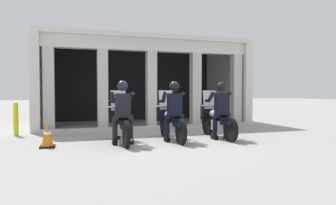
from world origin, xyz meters
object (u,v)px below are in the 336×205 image
traffic_cone_flank (47,135)px  police_officer_right (221,105)px  bollard_kerbside (16,119)px  police_officer_center (174,106)px  motorcycle_center (171,121)px  motorcycle_right (216,120)px  motorcycle_left (121,123)px  police_officer_left (123,107)px

traffic_cone_flank → police_officer_right: bearing=-1.2°
traffic_cone_flank → bollard_kerbside: 2.54m
police_officer_right → traffic_cone_flank: size_ratio=2.69×
police_officer_center → bollard_kerbside: (-4.16, 2.38, -0.44)m
police_officer_center → police_officer_right: (1.37, -0.02, 0.00)m
motorcycle_center → police_officer_right: size_ratio=1.29×
motorcycle_right → bollard_kerbside: 5.92m
motorcycle_center → police_officer_right: bearing=-27.5°
motorcycle_center → motorcycle_right: same height
police_officer_center → motorcycle_center: bearing=74.7°
motorcycle_right → bollard_kerbside: (-5.53, 2.12, -0.00)m
motorcycle_center → police_officer_right: 1.46m
motorcycle_left → police_officer_right: 2.78m
motorcycle_right → police_officer_right: 0.52m
motorcycle_right → police_officer_right: (-0.00, -0.28, 0.44)m
motorcycle_center → traffic_cone_flank: size_ratio=3.46×
motorcycle_center → bollard_kerbside: (-4.16, 2.10, -0.00)m
motorcycle_left → traffic_cone_flank: 1.78m
police_officer_left → motorcycle_center: police_officer_left is taller
motorcycle_left → police_officer_center: bearing=-21.7°
police_officer_left → police_officer_right: same height
police_officer_left → motorcycle_right: 2.78m
motorcycle_left → police_officer_left: bearing=-101.7°
motorcycle_right → police_officer_left: bearing=173.2°
motorcycle_left → traffic_cone_flank: bearing=174.3°
bollard_kerbside → motorcycle_right: bearing=-21.0°
motorcycle_center → bollard_kerbside: 4.66m
police_officer_center → traffic_cone_flank: bearing=163.7°
motorcycle_left → motorcycle_center: 1.37m
motorcycle_right → motorcycle_center: bearing=166.1°
motorcycle_right → traffic_cone_flank: (-4.49, -0.19, -0.21)m
bollard_kerbside → police_officer_left: bearing=-40.8°
police_officer_right → traffic_cone_flank: (-4.49, 0.09, -0.65)m
police_officer_left → traffic_cone_flank: 1.88m
police_officer_center → police_officer_right: 1.37m
motorcycle_right → traffic_cone_flank: bearing=169.3°
traffic_cone_flank → bollard_kerbside: bearing=114.2°
motorcycle_left → police_officer_right: (2.73, -0.27, 0.44)m
police_officer_left → bollard_kerbside: police_officer_left is taller
motorcycle_left → police_officer_left: 0.52m
motorcycle_left → traffic_cone_flank: motorcycle_left is taller
motorcycle_left → bollard_kerbside: (-2.80, 2.13, -0.00)m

